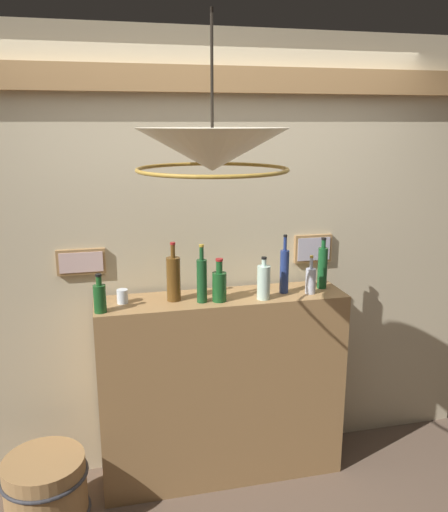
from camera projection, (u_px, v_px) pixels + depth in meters
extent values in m
cube|color=beige|center=(213.00, 258.00, 3.19)|extent=(3.48, 0.08, 2.60)
cube|color=#9E7547|center=(214.00, 79.00, 2.88)|extent=(3.48, 0.10, 0.14)
cube|color=#9E7547|center=(81.00, 262.00, 2.97)|extent=(0.27, 0.03, 0.14)
cube|color=beige|center=(81.00, 262.00, 2.95)|extent=(0.24, 0.01, 0.11)
cube|color=#9E7547|center=(313.00, 248.00, 3.28)|extent=(0.24, 0.03, 0.17)
cube|color=#B6B0C5|center=(314.00, 249.00, 3.26)|extent=(0.21, 0.01, 0.14)
cube|color=#9E7547|center=(222.00, 388.00, 3.14)|extent=(1.42, 0.34, 1.14)
cylinder|color=#194F21|center=(219.00, 287.00, 2.90)|extent=(0.08, 0.08, 0.16)
cylinder|color=#194F21|center=(219.00, 267.00, 2.87)|extent=(0.04, 0.04, 0.07)
cylinder|color=maroon|center=(219.00, 260.00, 2.86)|extent=(0.04, 0.04, 0.01)
cylinder|color=silver|center=(311.00, 281.00, 3.04)|extent=(0.06, 0.06, 0.15)
cylinder|color=silver|center=(311.00, 263.00, 3.01)|extent=(0.02, 0.02, 0.07)
cylinder|color=#B7932D|center=(312.00, 257.00, 3.00)|extent=(0.02, 0.02, 0.01)
cylinder|color=#174E24|center=(322.00, 268.00, 3.12)|extent=(0.06, 0.06, 0.24)
cylinder|color=#174E24|center=(324.00, 244.00, 3.09)|extent=(0.03, 0.03, 0.05)
cylinder|color=black|center=(324.00, 239.00, 3.08)|extent=(0.03, 0.03, 0.01)
cylinder|color=#194A23|center=(202.00, 281.00, 2.88)|extent=(0.06, 0.06, 0.24)
cylinder|color=#194A23|center=(202.00, 253.00, 2.84)|extent=(0.02, 0.02, 0.07)
cylinder|color=#B7932D|center=(201.00, 246.00, 2.83)|extent=(0.03, 0.03, 0.01)
cylinder|color=#1B4F20|center=(100.00, 299.00, 2.73)|extent=(0.07, 0.07, 0.15)
cylinder|color=#1B4F20|center=(99.00, 281.00, 2.71)|extent=(0.03, 0.03, 0.05)
cylinder|color=black|center=(98.00, 275.00, 2.70)|extent=(0.03, 0.03, 0.01)
cylinder|color=navy|center=(284.00, 272.00, 3.04)|extent=(0.05, 0.05, 0.25)
cylinder|color=navy|center=(285.00, 244.00, 3.00)|extent=(0.02, 0.02, 0.08)
cylinder|color=black|center=(285.00, 236.00, 2.98)|extent=(0.02, 0.02, 0.01)
cylinder|color=#5B3A15|center=(174.00, 279.00, 2.90)|extent=(0.08, 0.08, 0.24)
cylinder|color=#5B3A15|center=(173.00, 251.00, 2.87)|extent=(0.02, 0.02, 0.07)
cylinder|color=maroon|center=(173.00, 243.00, 2.86)|extent=(0.03, 0.03, 0.01)
cylinder|color=silver|center=(264.00, 283.00, 2.94)|extent=(0.07, 0.07, 0.19)
cylinder|color=silver|center=(264.00, 263.00, 2.91)|extent=(0.03, 0.03, 0.04)
cylinder|color=black|center=(264.00, 258.00, 2.90)|extent=(0.03, 0.03, 0.01)
cylinder|color=silver|center=(122.00, 296.00, 2.88)|extent=(0.06, 0.06, 0.08)
cone|color=#EFE5C6|center=(212.00, 149.00, 2.11)|extent=(0.61, 0.61, 0.17)
cylinder|color=black|center=(212.00, 69.00, 2.03)|extent=(0.01, 0.01, 0.44)
torus|color=#AD8433|center=(212.00, 169.00, 2.13)|extent=(0.62, 0.62, 0.02)
cylinder|color=#9E7547|center=(46.00, 493.00, 2.78)|extent=(0.42, 0.42, 0.41)
torus|color=#333338|center=(44.00, 474.00, 2.76)|extent=(0.45, 0.45, 0.02)
torus|color=#333338|center=(48.00, 512.00, 2.81)|extent=(0.45, 0.45, 0.02)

